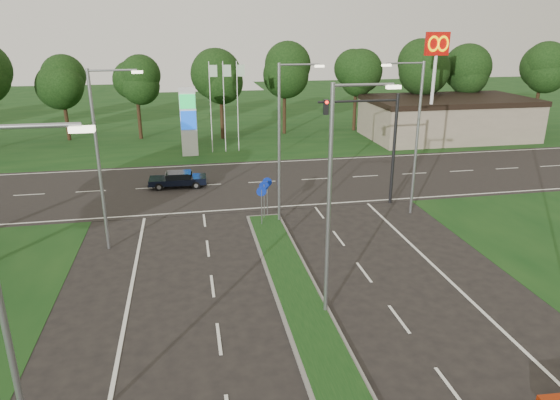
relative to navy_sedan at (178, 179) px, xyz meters
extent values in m
cube|color=#113411|center=(5.02, 31.03, -0.58)|extent=(160.00, 50.00, 0.02)
cube|color=black|center=(5.02, 0.03, -0.58)|extent=(160.00, 12.00, 0.02)
cube|color=slate|center=(5.02, -19.97, -0.52)|extent=(2.00, 26.00, 0.12)
cube|color=gray|center=(27.02, 12.03, 1.42)|extent=(16.00, 9.00, 4.00)
cylinder|color=gray|center=(5.82, -17.97, 3.92)|extent=(0.16, 0.16, 9.00)
cylinder|color=gray|center=(6.92, -17.97, 8.32)|extent=(2.20, 0.10, 0.10)
cube|color=#FFF2CC|center=(8.02, -17.97, 8.22)|extent=(0.50, 0.22, 0.12)
cylinder|color=gray|center=(5.82, -7.97, 3.92)|extent=(0.16, 0.16, 9.00)
cylinder|color=gray|center=(6.92, -7.97, 8.32)|extent=(2.20, 0.10, 0.10)
cube|color=#FFF2CC|center=(8.02, -7.97, 8.22)|extent=(0.50, 0.22, 0.12)
cylinder|color=gray|center=(-3.48, -23.97, 3.92)|extent=(0.16, 0.16, 9.00)
cylinder|color=gray|center=(-2.38, -23.97, 8.32)|extent=(2.20, 0.10, 0.10)
cube|color=#FFF2CC|center=(-1.28, -23.97, 8.22)|extent=(0.50, 0.22, 0.12)
cylinder|color=gray|center=(-3.48, -9.97, 3.92)|extent=(0.16, 0.16, 9.00)
cylinder|color=gray|center=(-2.38, -9.97, 8.32)|extent=(2.20, 0.10, 0.10)
cube|color=#FFF2CC|center=(-1.28, -9.97, 8.22)|extent=(0.50, 0.22, 0.12)
cylinder|color=gray|center=(14.02, -7.97, 3.92)|extent=(0.16, 0.16, 9.00)
cylinder|color=gray|center=(12.92, -7.97, 8.32)|extent=(2.20, 0.10, 0.10)
cube|color=#FFF2CC|center=(11.82, -7.97, 8.22)|extent=(0.50, 0.22, 0.12)
cylinder|color=black|center=(13.52, -5.97, 2.92)|extent=(0.20, 0.20, 7.00)
cylinder|color=black|center=(11.02, -5.97, 6.02)|extent=(5.00, 0.14, 0.14)
cube|color=black|center=(9.02, -5.97, 5.72)|extent=(0.28, 0.28, 0.90)
sphere|color=#FF190C|center=(9.02, -6.15, 6.02)|extent=(0.20, 0.20, 0.20)
cylinder|color=gray|center=(4.72, -8.47, 0.52)|extent=(0.06, 0.06, 2.20)
cylinder|color=#0C26A5|center=(4.72, -8.47, 1.52)|extent=(0.56, 0.04, 0.56)
cylinder|color=gray|center=(5.02, -7.47, 0.52)|extent=(0.06, 0.06, 2.20)
cylinder|color=#0C26A5|center=(5.02, -7.47, 1.52)|extent=(0.56, 0.04, 0.56)
cylinder|color=gray|center=(5.32, -6.77, 0.52)|extent=(0.06, 0.06, 2.20)
cylinder|color=#0C26A5|center=(5.32, -6.77, 1.52)|extent=(0.56, 0.04, 0.56)
cube|color=silver|center=(1.02, 9.03, 2.42)|extent=(1.40, 0.30, 6.00)
cube|color=#0CA53F|center=(1.02, 8.85, 4.22)|extent=(1.30, 0.08, 1.20)
cube|color=#0C3FBF|center=(1.02, 8.85, 2.62)|extent=(1.30, 0.08, 1.60)
cylinder|color=silver|center=(3.02, 10.03, 3.42)|extent=(0.08, 0.08, 8.00)
cube|color=#B2D8B2|center=(3.37, 10.03, 6.62)|extent=(0.70, 0.02, 1.00)
cylinder|color=silver|center=(4.22, 10.03, 3.42)|extent=(0.08, 0.08, 8.00)
cube|color=#B2D8B2|center=(4.57, 10.03, 6.62)|extent=(0.70, 0.02, 1.00)
cylinder|color=silver|center=(5.42, 10.03, 3.42)|extent=(0.08, 0.08, 8.00)
cube|color=#B2D8B2|center=(5.77, 10.03, 6.62)|extent=(0.70, 0.02, 1.00)
cylinder|color=silver|center=(23.02, 8.03, 4.42)|extent=(0.30, 0.30, 10.00)
cube|color=#BF0C07|center=(23.02, 8.03, 8.82)|extent=(2.20, 0.35, 2.00)
torus|color=#FFC600|center=(22.57, 7.81, 8.82)|extent=(1.06, 0.16, 1.06)
torus|color=#FFC600|center=(23.47, 7.81, 8.82)|extent=(1.06, 0.16, 1.06)
cylinder|color=black|center=(5.02, 16.03, 1.62)|extent=(0.36, 0.36, 4.40)
sphere|color=black|center=(5.02, 16.03, 5.92)|extent=(6.00, 6.00, 6.00)
sphere|color=black|center=(5.32, 15.83, 6.92)|extent=(4.80, 4.80, 4.80)
cube|color=black|center=(-0.02, 0.00, -0.09)|extent=(4.01, 1.76, 0.41)
cube|color=black|center=(0.06, 0.00, 0.30)|extent=(1.79, 1.44, 0.38)
cube|color=black|center=(0.06, 0.00, 0.49)|extent=(1.47, 1.35, 0.04)
cylinder|color=black|center=(-1.31, -0.68, -0.31)|extent=(0.56, 0.20, 0.56)
cylinder|color=black|center=(-1.26, 0.77, -0.31)|extent=(0.56, 0.20, 0.56)
cylinder|color=black|center=(1.22, -0.77, -0.31)|extent=(0.56, 0.20, 0.56)
cylinder|color=black|center=(1.27, 0.69, -0.31)|extent=(0.56, 0.20, 0.56)
camera|label=1|loc=(0.83, -34.66, 10.19)|focal=32.00mm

